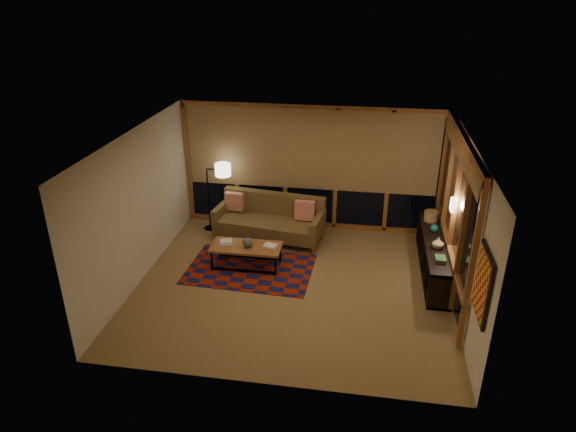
# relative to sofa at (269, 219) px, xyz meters

# --- Properties ---
(floor) EXTENTS (5.50, 5.00, 0.01)m
(floor) POSITION_rel_sofa_xyz_m (0.76, -1.69, -0.45)
(floor) COLOR olive
(floor) RESTS_ON ground
(ceiling) EXTENTS (5.50, 5.00, 0.01)m
(ceiling) POSITION_rel_sofa_xyz_m (0.76, -1.69, 2.25)
(ceiling) COLOR beige
(ceiling) RESTS_ON walls
(walls) EXTENTS (5.51, 5.01, 2.70)m
(walls) POSITION_rel_sofa_xyz_m (0.76, -1.69, 0.90)
(walls) COLOR silver
(walls) RESTS_ON floor
(window_wall_back) EXTENTS (5.30, 0.16, 2.60)m
(window_wall_back) POSITION_rel_sofa_xyz_m (0.76, 0.74, 0.90)
(window_wall_back) COLOR brown
(window_wall_back) RESTS_ON walls
(window_wall_right) EXTENTS (0.16, 3.70, 2.60)m
(window_wall_right) POSITION_rel_sofa_xyz_m (3.44, -1.09, 0.90)
(window_wall_right) COLOR brown
(window_wall_right) RESTS_ON walls
(wall_art) EXTENTS (0.06, 0.74, 0.94)m
(wall_art) POSITION_rel_sofa_xyz_m (3.47, -3.54, 1.00)
(wall_art) COLOR red
(wall_art) RESTS_ON walls
(wall_sconce) EXTENTS (0.12, 0.18, 0.22)m
(wall_sconce) POSITION_rel_sofa_xyz_m (3.38, -1.24, 1.10)
(wall_sconce) COLOR silver
(wall_sconce) RESTS_ON walls
(sofa) EXTENTS (2.31, 1.20, 0.90)m
(sofa) POSITION_rel_sofa_xyz_m (0.00, 0.00, 0.00)
(sofa) COLOR brown
(sofa) RESTS_ON floor
(pillow_left) EXTENTS (0.40, 0.17, 0.39)m
(pillow_left) POSITION_rel_sofa_xyz_m (-0.80, 0.28, 0.20)
(pillow_left) COLOR red
(pillow_left) RESTS_ON sofa
(pillow_right) EXTENTS (0.41, 0.15, 0.40)m
(pillow_right) POSITION_rel_sofa_xyz_m (0.74, 0.06, 0.20)
(pillow_right) COLOR red
(pillow_right) RESTS_ON sofa
(area_rug) EXTENTS (2.38, 1.64, 0.01)m
(area_rug) POSITION_rel_sofa_xyz_m (-0.12, -1.29, -0.44)
(area_rug) COLOR maroon
(area_rug) RESTS_ON floor
(coffee_table) EXTENTS (1.32, 0.61, 0.44)m
(coffee_table) POSITION_rel_sofa_xyz_m (-0.21, -1.18, -0.23)
(coffee_table) COLOR brown
(coffee_table) RESTS_ON floor
(book_stack_a) EXTENTS (0.25, 0.22, 0.06)m
(book_stack_a) POSITION_rel_sofa_xyz_m (-0.60, -1.17, 0.02)
(book_stack_a) COLOR white
(book_stack_a) RESTS_ON coffee_table
(book_stack_b) EXTENTS (0.29, 0.25, 0.05)m
(book_stack_b) POSITION_rel_sofa_xyz_m (0.25, -1.14, 0.01)
(book_stack_b) COLOR white
(book_stack_b) RESTS_ON coffee_table
(ceramic_pot) EXTENTS (0.22, 0.22, 0.19)m
(ceramic_pot) POSITION_rel_sofa_xyz_m (-0.17, -1.21, 0.08)
(ceramic_pot) COLOR black
(ceramic_pot) RESTS_ON coffee_table
(floor_lamp) EXTENTS (0.51, 0.34, 1.51)m
(floor_lamp) POSITION_rel_sofa_xyz_m (-1.37, 0.28, 0.31)
(floor_lamp) COLOR black
(floor_lamp) RESTS_ON floor
(bookshelf) EXTENTS (0.40, 2.63, 0.66)m
(bookshelf) POSITION_rel_sofa_xyz_m (3.25, -0.78, -0.12)
(bookshelf) COLOR black
(bookshelf) RESTS_ON floor
(basket) EXTENTS (0.33, 0.33, 0.20)m
(basket) POSITION_rel_sofa_xyz_m (3.23, 0.02, 0.31)
(basket) COLOR #AA7750
(basket) RESTS_ON bookshelf
(teal_bowl) EXTENTS (0.17, 0.17, 0.15)m
(teal_bowl) POSITION_rel_sofa_xyz_m (3.25, -0.47, 0.28)
(teal_bowl) COLOR #156662
(teal_bowl) RESTS_ON bookshelf
(vase) EXTENTS (0.22, 0.22, 0.21)m
(vase) POSITION_rel_sofa_xyz_m (3.25, -1.13, 0.31)
(vase) COLOR tan
(vase) RESTS_ON bookshelf
(shelf_book_stack) EXTENTS (0.19, 0.26, 0.07)m
(shelf_book_stack) POSITION_rel_sofa_xyz_m (3.25, -1.59, 0.24)
(shelf_book_stack) COLOR white
(shelf_book_stack) RESTS_ON bookshelf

